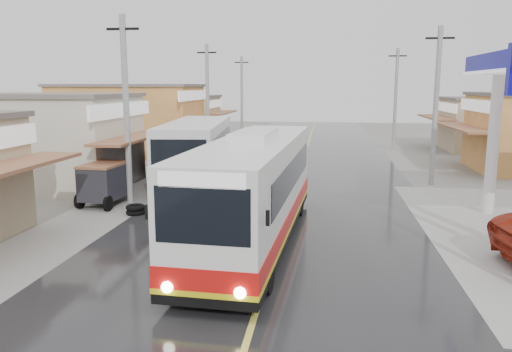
% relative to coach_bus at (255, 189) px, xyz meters
% --- Properties ---
extents(ground, '(120.00, 120.00, 0.00)m').
position_rel_coach_bus_xyz_m(ground, '(0.76, -4.16, -1.76)').
color(ground, slate).
rests_on(ground, ground).
extents(road, '(12.00, 90.00, 0.02)m').
position_rel_coach_bus_xyz_m(road, '(0.76, 10.84, -1.75)').
color(road, black).
rests_on(road, ground).
extents(centre_line, '(0.15, 90.00, 0.01)m').
position_rel_coach_bus_xyz_m(centre_line, '(0.76, 10.84, -1.74)').
color(centre_line, '#D8CC4C').
rests_on(centre_line, road).
extents(shopfronts_left, '(11.00, 44.00, 5.20)m').
position_rel_coach_bus_xyz_m(shopfronts_left, '(-12.24, 13.84, -1.76)').
color(shopfronts_left, tan).
rests_on(shopfronts_left, ground).
extents(utility_poles_left, '(1.60, 50.00, 8.00)m').
position_rel_coach_bus_xyz_m(utility_poles_left, '(-6.24, 11.84, -1.76)').
color(utility_poles_left, gray).
rests_on(utility_poles_left, ground).
extents(utility_poles_right, '(1.60, 36.00, 8.00)m').
position_rel_coach_bus_xyz_m(utility_poles_right, '(7.76, 10.84, -1.76)').
color(utility_poles_right, gray).
rests_on(utility_poles_right, ground).
extents(coach_bus, '(3.20, 11.78, 3.64)m').
position_rel_coach_bus_xyz_m(coach_bus, '(0.00, 0.00, 0.00)').
color(coach_bus, silver).
rests_on(coach_bus, road).
extents(second_bus, '(3.67, 10.09, 3.28)m').
position_rel_coach_bus_xyz_m(second_bus, '(-4.22, 8.82, 0.01)').
color(second_bus, silver).
rests_on(second_bus, road).
extents(cyclist, '(0.93, 2.10, 2.19)m').
position_rel_coach_bus_xyz_m(cyclist, '(-2.20, 1.33, -1.04)').
color(cyclist, black).
rests_on(cyclist, ground).
extents(tricycle_near, '(1.70, 2.47, 1.82)m').
position_rel_coach_bus_xyz_m(tricycle_near, '(-7.12, 4.14, -0.72)').
color(tricycle_near, '#26262D').
rests_on(tricycle_near, ground).
extents(tricycle_far, '(1.97, 2.20, 1.54)m').
position_rel_coach_bus_xyz_m(tricycle_far, '(-6.88, 10.71, -0.88)').
color(tricycle_far, '#26262D').
rests_on(tricycle_far, ground).
extents(tyre_stack, '(0.77, 0.77, 0.39)m').
position_rel_coach_bus_xyz_m(tyre_stack, '(-5.22, 2.82, -1.56)').
color(tyre_stack, black).
rests_on(tyre_stack, ground).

